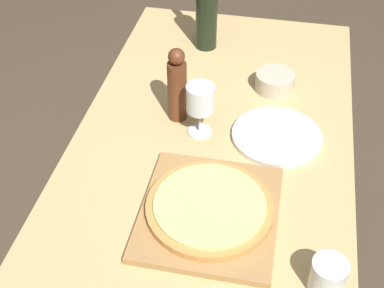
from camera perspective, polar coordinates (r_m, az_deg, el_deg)
dining_table at (r=1.47m, az=1.45°, el=-4.80°), size 0.76×1.61×0.75m
cutting_board at (r=1.27m, az=1.87°, el=-7.33°), size 0.32×0.35×0.02m
pizza at (r=1.26m, az=1.89°, el=-6.72°), size 0.30×0.30×0.02m
wine_bottle at (r=1.79m, az=1.57°, el=14.31°), size 0.07×0.07×0.34m
pepper_mill at (r=1.48m, az=-1.60°, el=6.19°), size 0.05×0.05×0.23m
wine_glass at (r=1.42m, az=0.88°, el=4.68°), size 0.08×0.08×0.16m
small_bowl at (r=1.66m, az=8.82°, el=6.59°), size 0.12×0.12×0.06m
drinking_tumbler at (r=1.16m, az=14.29°, el=-13.50°), size 0.08×0.08×0.08m
dinner_plate at (r=1.49m, az=9.03°, el=0.85°), size 0.25×0.25×0.01m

